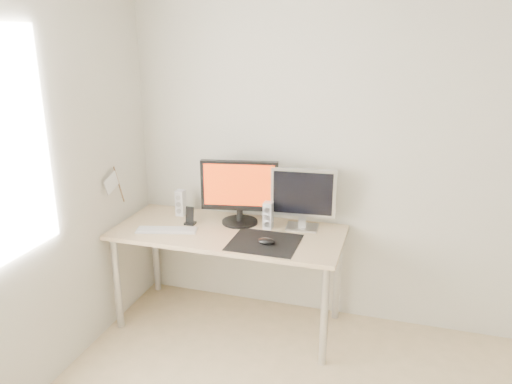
{
  "coord_description": "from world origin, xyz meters",
  "views": [
    {
      "loc": [
        0.2,
        -1.66,
        2.06
      ],
      "look_at": [
        -0.75,
        1.45,
        1.01
      ],
      "focal_mm": 35.0,
      "sensor_mm": 36.0,
      "label": 1
    }
  ],
  "objects_px": {
    "main_monitor": "(239,190)",
    "speaker_left": "(181,203)",
    "second_monitor": "(303,196)",
    "speaker_right": "(268,215)",
    "mouse": "(266,241)",
    "desk": "(228,241)",
    "phone_dock": "(190,219)",
    "keyboard": "(167,230)"
  },
  "relations": [
    {
      "from": "mouse",
      "to": "keyboard",
      "type": "height_order",
      "value": "mouse"
    },
    {
      "from": "keyboard",
      "to": "phone_dock",
      "type": "height_order",
      "value": "phone_dock"
    },
    {
      "from": "mouse",
      "to": "phone_dock",
      "type": "distance_m",
      "value": 0.65
    },
    {
      "from": "second_monitor",
      "to": "speaker_right",
      "type": "height_order",
      "value": "second_monitor"
    },
    {
      "from": "mouse",
      "to": "speaker_right",
      "type": "relative_size",
      "value": 0.6
    },
    {
      "from": "main_monitor",
      "to": "speaker_left",
      "type": "xyz_separation_m",
      "value": [
        -0.48,
        0.03,
        -0.16
      ]
    },
    {
      "from": "mouse",
      "to": "speaker_left",
      "type": "height_order",
      "value": "speaker_left"
    },
    {
      "from": "mouse",
      "to": "main_monitor",
      "type": "xyz_separation_m",
      "value": [
        -0.29,
        0.31,
        0.23
      ]
    },
    {
      "from": "main_monitor",
      "to": "speaker_right",
      "type": "height_order",
      "value": "main_monitor"
    },
    {
      "from": "main_monitor",
      "to": "speaker_left",
      "type": "distance_m",
      "value": 0.51
    },
    {
      "from": "speaker_right",
      "to": "mouse",
      "type": "bearing_deg",
      "value": -76.88
    },
    {
      "from": "desk",
      "to": "speaker_left",
      "type": "distance_m",
      "value": 0.52
    },
    {
      "from": "speaker_right",
      "to": "desk",
      "type": "bearing_deg",
      "value": -154.3
    },
    {
      "from": "second_monitor",
      "to": "speaker_right",
      "type": "distance_m",
      "value": 0.28
    },
    {
      "from": "mouse",
      "to": "speaker_left",
      "type": "relative_size",
      "value": 0.6
    },
    {
      "from": "main_monitor",
      "to": "speaker_right",
      "type": "distance_m",
      "value": 0.27
    },
    {
      "from": "speaker_right",
      "to": "speaker_left",
      "type": "bearing_deg",
      "value": 174.61
    },
    {
      "from": "phone_dock",
      "to": "mouse",
      "type": "bearing_deg",
      "value": -16.95
    },
    {
      "from": "main_monitor",
      "to": "keyboard",
      "type": "relative_size",
      "value": 1.26
    },
    {
      "from": "desk",
      "to": "speaker_left",
      "type": "bearing_deg",
      "value": 157.04
    },
    {
      "from": "main_monitor",
      "to": "mouse",
      "type": "bearing_deg",
      "value": -47.52
    },
    {
      "from": "main_monitor",
      "to": "desk",
      "type": "bearing_deg",
      "value": -102.07
    },
    {
      "from": "keyboard",
      "to": "phone_dock",
      "type": "bearing_deg",
      "value": 57.33
    },
    {
      "from": "phone_dock",
      "to": "second_monitor",
      "type": "bearing_deg",
      "value": 11.49
    },
    {
      "from": "mouse",
      "to": "desk",
      "type": "bearing_deg",
      "value": 153.8
    },
    {
      "from": "speaker_left",
      "to": "speaker_right",
      "type": "xyz_separation_m",
      "value": [
        0.7,
        -0.07,
        0.0
      ]
    },
    {
      "from": "desk",
      "to": "phone_dock",
      "type": "height_order",
      "value": "phone_dock"
    },
    {
      "from": "speaker_left",
      "to": "mouse",
      "type": "bearing_deg",
      "value": -24.34
    },
    {
      "from": "speaker_left",
      "to": "speaker_right",
      "type": "height_order",
      "value": "same"
    },
    {
      "from": "speaker_left",
      "to": "second_monitor",
      "type": "bearing_deg",
      "value": 0.21
    },
    {
      "from": "second_monitor",
      "to": "speaker_left",
      "type": "height_order",
      "value": "second_monitor"
    },
    {
      "from": "speaker_right",
      "to": "phone_dock",
      "type": "distance_m",
      "value": 0.57
    },
    {
      "from": "second_monitor",
      "to": "speaker_right",
      "type": "relative_size",
      "value": 2.32
    },
    {
      "from": "mouse",
      "to": "desk",
      "type": "relative_size",
      "value": 0.07
    },
    {
      "from": "mouse",
      "to": "speaker_left",
      "type": "bearing_deg",
      "value": 155.66
    },
    {
      "from": "mouse",
      "to": "speaker_right",
      "type": "distance_m",
      "value": 0.3
    },
    {
      "from": "speaker_left",
      "to": "phone_dock",
      "type": "xyz_separation_m",
      "value": [
        0.14,
        -0.16,
        -0.06
      ]
    },
    {
      "from": "second_monitor",
      "to": "phone_dock",
      "type": "xyz_separation_m",
      "value": [
        -0.79,
        -0.16,
        -0.2
      ]
    },
    {
      "from": "mouse",
      "to": "speaker_right",
      "type": "height_order",
      "value": "speaker_right"
    },
    {
      "from": "desk",
      "to": "phone_dock",
      "type": "xyz_separation_m",
      "value": [
        -0.3,
        0.03,
        0.12
      ]
    },
    {
      "from": "main_monitor",
      "to": "second_monitor",
      "type": "height_order",
      "value": "main_monitor"
    },
    {
      "from": "main_monitor",
      "to": "phone_dock",
      "type": "distance_m",
      "value": 0.42
    }
  ]
}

